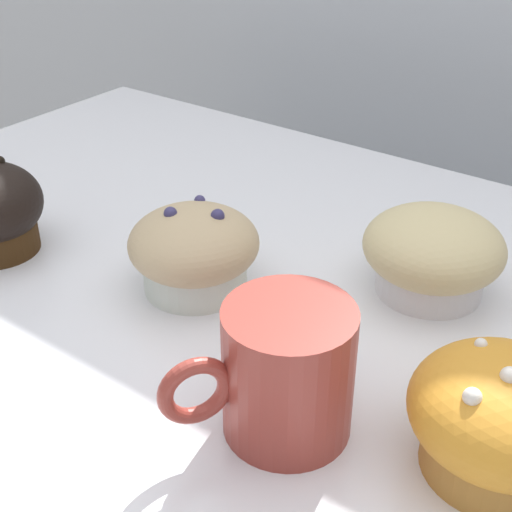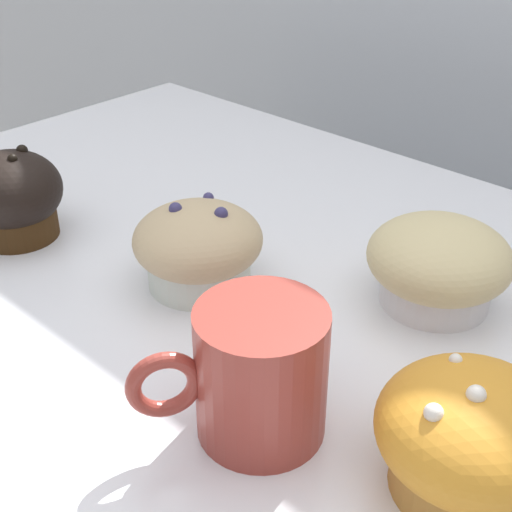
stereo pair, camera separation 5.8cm
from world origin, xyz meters
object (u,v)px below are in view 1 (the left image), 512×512
Objects in this scene: muffin_front_center at (502,419)px; muffin_front_left at (194,250)px; coffee_cup at (285,370)px; muffin_front_right at (433,253)px.

muffin_front_center is 1.03× the size of muffin_front_left.
coffee_cup reaches higher than muffin_front_center.
muffin_front_center is 0.96× the size of muffin_front_right.
muffin_front_center is at bearing -54.16° from muffin_front_right.
muffin_front_left reaches higher than muffin_front_right.
muffin_front_center reaches higher than muffin_front_left.
muffin_front_left is at bearing 148.94° from coffee_cup.
coffee_cup reaches higher than muffin_front_left.
muffin_front_right is at bearing 34.68° from muffin_front_left.
muffin_front_left is 0.20m from muffin_front_right.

